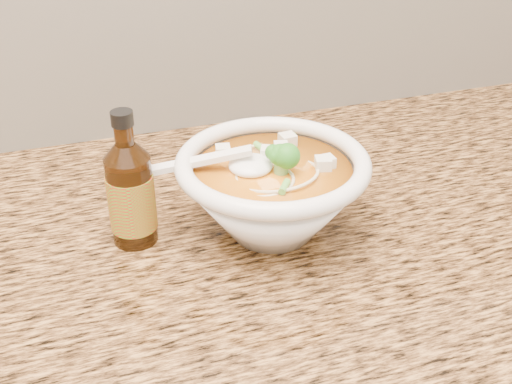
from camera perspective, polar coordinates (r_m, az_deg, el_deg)
name	(u,v)px	position (r m, az deg, el deg)	size (l,w,h in m)	color
soup_bowl	(272,193)	(0.74, 1.44, -0.08)	(0.25, 0.22, 0.12)	white
hot_sauce_bottle	(131,194)	(0.73, -11.05, -0.20)	(0.06, 0.06, 0.16)	#3C1E08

